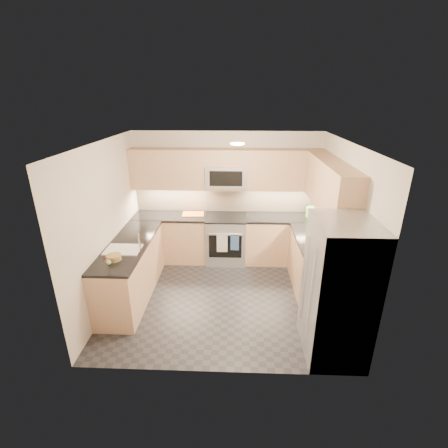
# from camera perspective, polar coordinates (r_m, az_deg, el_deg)

# --- Properties ---
(floor) EXTENTS (3.60, 3.20, 0.00)m
(floor) POSITION_cam_1_polar(r_m,az_deg,el_deg) (5.54, -0.15, -12.49)
(floor) COLOR #222327
(floor) RESTS_ON ground
(ceiling) EXTENTS (3.60, 3.20, 0.02)m
(ceiling) POSITION_cam_1_polar(r_m,az_deg,el_deg) (4.62, -0.18, 14.08)
(ceiling) COLOR beige
(ceiling) RESTS_ON wall_back
(wall_back) EXTENTS (3.60, 0.02, 2.50)m
(wall_back) POSITION_cam_1_polar(r_m,az_deg,el_deg) (6.45, 0.44, 4.95)
(wall_back) COLOR beige
(wall_back) RESTS_ON floor
(wall_front) EXTENTS (3.60, 0.02, 2.50)m
(wall_front) POSITION_cam_1_polar(r_m,az_deg,el_deg) (3.52, -1.28, -10.32)
(wall_front) COLOR beige
(wall_front) RESTS_ON floor
(wall_left) EXTENTS (0.02, 3.20, 2.50)m
(wall_left) POSITION_cam_1_polar(r_m,az_deg,el_deg) (5.33, -19.89, -0.11)
(wall_left) COLOR beige
(wall_left) RESTS_ON floor
(wall_right) EXTENTS (0.02, 3.20, 2.50)m
(wall_right) POSITION_cam_1_polar(r_m,az_deg,el_deg) (5.19, 20.10, -0.70)
(wall_right) COLOR beige
(wall_right) RESTS_ON floor
(base_cab_back_left) EXTENTS (1.42, 0.60, 0.90)m
(base_cab_back_left) POSITION_cam_1_polar(r_m,az_deg,el_deg) (6.58, -9.20, -2.45)
(base_cab_back_left) COLOR tan
(base_cab_back_left) RESTS_ON floor
(base_cab_back_right) EXTENTS (1.42, 0.60, 0.90)m
(base_cab_back_right) POSITION_cam_1_polar(r_m,az_deg,el_deg) (6.51, 9.98, -2.76)
(base_cab_back_right) COLOR tan
(base_cab_back_right) RESTS_ON floor
(base_cab_right) EXTENTS (0.60, 1.70, 0.90)m
(base_cab_right) POSITION_cam_1_polar(r_m,az_deg,el_deg) (5.58, 15.64, -7.69)
(base_cab_right) COLOR tan
(base_cab_right) RESTS_ON floor
(base_cab_peninsula) EXTENTS (0.60, 2.00, 0.90)m
(base_cab_peninsula) POSITION_cam_1_polar(r_m,az_deg,el_deg) (5.56, -15.94, -7.83)
(base_cab_peninsula) COLOR tan
(base_cab_peninsula) RESTS_ON floor
(countertop_back_left) EXTENTS (1.42, 0.63, 0.04)m
(countertop_back_left) POSITION_cam_1_polar(r_m,az_deg,el_deg) (6.40, -9.45, 1.39)
(countertop_back_left) COLOR black
(countertop_back_left) RESTS_ON base_cab_back_left
(countertop_back_right) EXTENTS (1.42, 0.63, 0.04)m
(countertop_back_right) POSITION_cam_1_polar(r_m,az_deg,el_deg) (6.34, 10.25, 1.11)
(countertop_back_right) COLOR black
(countertop_back_right) RESTS_ON base_cab_back_right
(countertop_right) EXTENTS (0.63, 1.70, 0.04)m
(countertop_right) POSITION_cam_1_polar(r_m,az_deg,el_deg) (5.37, 16.14, -3.31)
(countertop_right) COLOR black
(countertop_right) RESTS_ON base_cab_right
(countertop_peninsula) EXTENTS (0.63, 2.00, 0.04)m
(countertop_peninsula) POSITION_cam_1_polar(r_m,az_deg,el_deg) (5.35, -16.45, -3.44)
(countertop_peninsula) COLOR black
(countertop_peninsula) RESTS_ON base_cab_peninsula
(upper_cab_back) EXTENTS (3.60, 0.35, 0.75)m
(upper_cab_back) POSITION_cam_1_polar(r_m,az_deg,el_deg) (6.14, 0.40, 9.61)
(upper_cab_back) COLOR tan
(upper_cab_back) RESTS_ON wall_back
(upper_cab_right) EXTENTS (0.35, 1.95, 0.75)m
(upper_cab_right) POSITION_cam_1_polar(r_m,az_deg,el_deg) (5.22, 18.21, 6.33)
(upper_cab_right) COLOR tan
(upper_cab_right) RESTS_ON wall_right
(backsplash_back) EXTENTS (3.60, 0.01, 0.51)m
(backsplash_back) POSITION_cam_1_polar(r_m,az_deg,el_deg) (6.46, 0.44, 4.47)
(backsplash_back) COLOR tan
(backsplash_back) RESTS_ON wall_back
(backsplash_right) EXTENTS (0.01, 2.30, 0.51)m
(backsplash_right) POSITION_cam_1_polar(r_m,az_deg,el_deg) (5.61, 18.68, 0.53)
(backsplash_right) COLOR tan
(backsplash_right) RESTS_ON wall_right
(gas_range) EXTENTS (0.76, 0.65, 0.91)m
(gas_range) POSITION_cam_1_polar(r_m,az_deg,el_deg) (6.43, 0.33, -2.69)
(gas_range) COLOR #9DA0A5
(gas_range) RESTS_ON floor
(range_cooktop) EXTENTS (0.76, 0.65, 0.03)m
(range_cooktop) POSITION_cam_1_polar(r_m,az_deg,el_deg) (6.25, 0.34, 1.14)
(range_cooktop) COLOR black
(range_cooktop) RESTS_ON gas_range
(oven_door_glass) EXTENTS (0.62, 0.02, 0.45)m
(oven_door_glass) POSITION_cam_1_polar(r_m,az_deg,el_deg) (6.13, 0.22, -4.01)
(oven_door_glass) COLOR black
(oven_door_glass) RESTS_ON gas_range
(oven_handle) EXTENTS (0.60, 0.02, 0.02)m
(oven_handle) POSITION_cam_1_polar(r_m,az_deg,el_deg) (6.00, 0.22, -1.78)
(oven_handle) COLOR #B2B5BA
(oven_handle) RESTS_ON gas_range
(microwave) EXTENTS (0.76, 0.40, 0.40)m
(microwave) POSITION_cam_1_polar(r_m,az_deg,el_deg) (6.14, 0.39, 8.43)
(microwave) COLOR #A9ABB1
(microwave) RESTS_ON upper_cab_back
(microwave_door) EXTENTS (0.60, 0.01, 0.28)m
(microwave_door) POSITION_cam_1_polar(r_m,az_deg,el_deg) (5.94, 0.33, 7.97)
(microwave_door) COLOR black
(microwave_door) RESTS_ON microwave
(refrigerator) EXTENTS (0.70, 0.90, 1.80)m
(refrigerator) POSITION_cam_1_polar(r_m,az_deg,el_deg) (4.27, 19.36, -10.94)
(refrigerator) COLOR #A3A7AB
(refrigerator) RESTS_ON floor
(fridge_handle_left) EXTENTS (0.02, 0.02, 1.20)m
(fridge_handle_left) POSITION_cam_1_polar(r_m,az_deg,el_deg) (4.00, 14.98, -11.90)
(fridge_handle_left) COLOR #B2B5BA
(fridge_handle_left) RESTS_ON refrigerator
(fridge_handle_right) EXTENTS (0.02, 0.02, 1.20)m
(fridge_handle_right) POSITION_cam_1_polar(r_m,az_deg,el_deg) (4.30, 14.01, -9.25)
(fridge_handle_right) COLOR #B2B5BA
(fridge_handle_right) RESTS_ON refrigerator
(sink_basin) EXTENTS (0.52, 0.38, 0.16)m
(sink_basin) POSITION_cam_1_polar(r_m,az_deg,el_deg) (5.16, -17.25, -5.02)
(sink_basin) COLOR white
(sink_basin) RESTS_ON base_cab_peninsula
(faucet) EXTENTS (0.03, 0.03, 0.28)m
(faucet) POSITION_cam_1_polar(r_m,az_deg,el_deg) (4.99, -14.68, -3.09)
(faucet) COLOR silver
(faucet) RESTS_ON countertop_peninsula
(utensil_bowl) EXTENTS (0.38, 0.38, 0.18)m
(utensil_bowl) POSITION_cam_1_polar(r_m,az_deg,el_deg) (6.43, 15.55, 1.99)
(utensil_bowl) COLOR #55A245
(utensil_bowl) RESTS_ON countertop_back_right
(cutting_board) EXTENTS (0.43, 0.31, 0.01)m
(cutting_board) POSITION_cam_1_polar(r_m,az_deg,el_deg) (6.38, -5.45, 1.76)
(cutting_board) COLOR orange
(cutting_board) RESTS_ON countertop_back_left
(fruit_basket) EXTENTS (0.26, 0.26, 0.08)m
(fruit_basket) POSITION_cam_1_polar(r_m,az_deg,el_deg) (4.87, -18.81, -5.58)
(fruit_basket) COLOR #9D8149
(fruit_basket) RESTS_ON countertop_peninsula
(fruit_apple) EXTENTS (0.07, 0.07, 0.07)m
(fruit_apple) POSITION_cam_1_polar(r_m,az_deg,el_deg) (4.62, -19.83, -6.19)
(fruit_apple) COLOR #B52614
(fruit_apple) RESTS_ON fruit_basket
(fruit_pear) EXTENTS (0.06, 0.06, 0.06)m
(fruit_pear) POSITION_cam_1_polar(r_m,az_deg,el_deg) (4.58, -19.61, -6.38)
(fruit_pear) COLOR #57AC49
(fruit_pear) RESTS_ON fruit_basket
(dish_towel_check) EXTENTS (0.20, 0.02, 0.38)m
(dish_towel_check) POSITION_cam_1_polar(r_m,az_deg,el_deg) (6.06, -0.33, -3.32)
(dish_towel_check) COLOR silver
(dish_towel_check) RESTS_ON oven_handle
(dish_towel_blue) EXTENTS (0.16, 0.02, 0.29)m
(dish_towel_blue) POSITION_cam_1_polar(r_m,az_deg,el_deg) (6.05, 1.90, -3.35)
(dish_towel_blue) COLOR #2F4E82
(dish_towel_blue) RESTS_ON oven_handle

